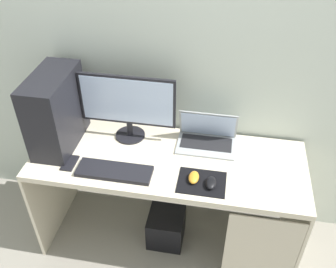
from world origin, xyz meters
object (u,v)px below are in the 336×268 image
(cell_phone, at_px, (70,163))
(subwoofer, at_px, (166,227))
(keyboard, at_px, (114,171))
(mouse_right, at_px, (211,183))
(laptop, at_px, (207,138))
(monitor, at_px, (128,105))
(mouse_left, at_px, (194,177))
(pc_tower, at_px, (56,111))

(cell_phone, distance_m, subwoofer, 0.82)
(keyboard, bearing_deg, subwoofer, 29.67)
(mouse_right, xyz_separation_m, cell_phone, (-0.81, 0.03, -0.02))
(keyboard, distance_m, subwoofer, 0.69)
(keyboard, relative_size, mouse_right, 4.38)
(laptop, distance_m, subwoofer, 0.71)
(monitor, relative_size, mouse_right, 5.98)
(monitor, bearing_deg, mouse_right, -32.19)
(monitor, xyz_separation_m, laptop, (0.48, 0.02, -0.19))
(mouse_left, distance_m, subwoofer, 0.67)
(mouse_left, xyz_separation_m, cell_phone, (-0.71, 0.01, -0.02))
(laptop, distance_m, mouse_right, 0.36)
(laptop, relative_size, keyboard, 0.83)
(mouse_left, height_order, cell_phone, mouse_left)
(mouse_right, height_order, cell_phone, mouse_right)
(laptop, bearing_deg, pc_tower, -171.08)
(pc_tower, distance_m, mouse_left, 0.88)
(cell_phone, bearing_deg, laptop, 23.05)
(pc_tower, height_order, cell_phone, pc_tower)
(monitor, relative_size, laptop, 1.65)
(mouse_left, bearing_deg, pc_tower, 167.19)
(pc_tower, height_order, mouse_left, pc_tower)
(monitor, height_order, mouse_left, monitor)
(laptop, distance_m, cell_phone, 0.82)
(pc_tower, height_order, keyboard, pc_tower)
(cell_phone, bearing_deg, mouse_left, -0.61)
(keyboard, distance_m, mouse_left, 0.44)
(monitor, relative_size, cell_phone, 4.42)
(monitor, bearing_deg, keyboard, -90.24)
(mouse_right, bearing_deg, mouse_left, 165.26)
(mouse_left, bearing_deg, monitor, 144.67)
(monitor, xyz_separation_m, mouse_right, (0.53, -0.34, -0.21))
(subwoofer, bearing_deg, pc_tower, 174.75)
(mouse_right, relative_size, subwoofer, 0.41)
(mouse_left, relative_size, cell_phone, 0.74)
(keyboard, bearing_deg, cell_phone, 174.23)
(mouse_left, height_order, subwoofer, mouse_left)
(mouse_left, bearing_deg, subwoofer, 143.94)
(subwoofer, bearing_deg, cell_phone, -167.18)
(cell_phone, height_order, subwoofer, cell_phone)
(pc_tower, distance_m, keyboard, 0.50)
(pc_tower, bearing_deg, keyboard, -28.00)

